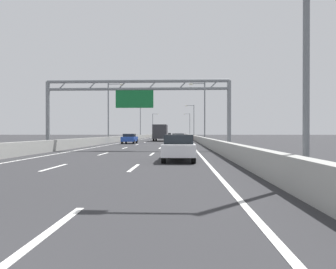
{
  "coord_description": "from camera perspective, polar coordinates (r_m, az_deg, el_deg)",
  "views": [
    {
      "loc": [
        3.88,
        -1.46,
        1.57
      ],
      "look_at": [
        0.8,
        76.02,
        1.11
      ],
      "focal_mm": 33.8,
      "sensor_mm": 36.0,
      "label": 1
    }
  ],
  "objects": [
    {
      "name": "ground_plane",
      "position": [
        101.55,
        0.09,
        -0.55
      ],
      "size": [
        260.0,
        260.0,
        0.0
      ],
      "primitive_type": "plane",
      "color": "#2D2D30"
    },
    {
      "name": "lane_dash_left_1",
      "position": [
        15.15,
        -19.84,
        -5.61
      ],
      "size": [
        0.16,
        3.0,
        0.01
      ],
      "primitive_type": "cube",
      "color": "white",
      "rests_on": "ground_plane"
    },
    {
      "name": "lane_dash_left_2",
      "position": [
        23.7,
        -11.61,
        -3.45
      ],
      "size": [
        0.16,
        3.0,
        0.01
      ],
      "primitive_type": "cube",
      "color": "white",
      "rests_on": "ground_plane"
    },
    {
      "name": "lane_dash_left_3",
      "position": [
        32.5,
        -7.79,
        -2.42
      ],
      "size": [
        0.16,
        3.0,
        0.01
      ],
      "primitive_type": "cube",
      "color": "white",
      "rests_on": "ground_plane"
    },
    {
      "name": "lane_dash_left_4",
      "position": [
        41.38,
        -5.61,
        -1.83
      ],
      "size": [
        0.16,
        3.0,
        0.01
      ],
      "primitive_type": "cube",
      "color": "white",
      "rests_on": "ground_plane"
    },
    {
      "name": "lane_dash_left_5",
      "position": [
        50.3,
        -4.21,
        -1.44
      ],
      "size": [
        0.16,
        3.0,
        0.01
      ],
      "primitive_type": "cube",
      "color": "white",
      "rests_on": "ground_plane"
    },
    {
      "name": "lane_dash_left_6",
      "position": [
        59.25,
        -3.22,
        -1.17
      ],
      "size": [
        0.16,
        3.0,
        0.01
      ],
      "primitive_type": "cube",
      "color": "white",
      "rests_on": "ground_plane"
    },
    {
      "name": "lane_dash_left_7",
      "position": [
        68.21,
        -2.5,
        -0.97
      ],
      "size": [
        0.16,
        3.0,
        0.01
      ],
      "primitive_type": "cube",
      "color": "white",
      "rests_on": "ground_plane"
    },
    {
      "name": "lane_dash_left_8",
      "position": [
        77.18,
        -1.94,
        -0.82
      ],
      "size": [
        0.16,
        3.0,
        0.01
      ],
      "primitive_type": "cube",
      "color": "white",
      "rests_on": "ground_plane"
    },
    {
      "name": "lane_dash_left_9",
      "position": [
        86.16,
        -1.5,
        -0.7
      ],
      "size": [
        0.16,
        3.0,
        0.01
      ],
      "primitive_type": "cube",
      "color": "white",
      "rests_on": "ground_plane"
    },
    {
      "name": "lane_dash_left_10",
      "position": [
        95.14,
        -1.14,
        -0.6
      ],
      "size": [
        0.16,
        3.0,
        0.01
      ],
      "primitive_type": "cube",
      "color": "white",
      "rests_on": "ground_plane"
    },
    {
      "name": "lane_dash_left_11",
      "position": [
        104.13,
        -0.85,
        -0.52
      ],
      "size": [
        0.16,
        3.0,
        0.01
      ],
      "primitive_type": "cube",
      "color": "white",
      "rests_on": "ground_plane"
    },
    {
      "name": "lane_dash_left_12",
      "position": [
        113.11,
        -0.6,
        -0.45
      ],
      "size": [
        0.16,
        3.0,
        0.01
      ],
      "primitive_type": "cube",
      "color": "white",
      "rests_on": "ground_plane"
    },
    {
      "name": "lane_dash_left_13",
      "position": [
        122.1,
        -0.39,
        -0.39
      ],
      "size": [
        0.16,
        3.0,
        0.01
      ],
      "primitive_type": "cube",
      "color": "white",
      "rests_on": "ground_plane"
    },
    {
      "name": "lane_dash_left_14",
      "position": [
        131.09,
        -0.21,
        -0.34
      ],
      "size": [
        0.16,
        3.0,
        0.01
      ],
      "primitive_type": "cube",
      "color": "white",
      "rests_on": "ground_plane"
    },
    {
      "name": "lane_dash_left_15",
      "position": [
        140.08,
        -0.05,
        -0.3
      ],
      "size": [
        0.16,
        3.0,
        0.01
      ],
      "primitive_type": "cube",
      "color": "white",
      "rests_on": "ground_plane"
    },
    {
      "name": "lane_dash_left_16",
      "position": [
        149.08,
        0.09,
        -0.26
      ],
      "size": [
        0.16,
        3.0,
        0.01
      ],
      "primitive_type": "cube",
      "color": "white",
      "rests_on": "ground_plane"
    },
    {
      "name": "lane_dash_left_17",
      "position": [
        158.07,
        0.22,
        -0.23
      ],
      "size": [
        0.16,
        3.0,
        0.01
      ],
      "primitive_type": "cube",
      "color": "white",
      "rests_on": "ground_plane"
    },
    {
      "name": "lane_dash_right_0",
      "position": [
        5.6,
        -20.41,
        -15.92
      ],
      "size": [
        0.16,
        3.0,
        0.01
      ],
      "primitive_type": "cube",
      "color": "white",
      "rests_on": "ground_plane"
    },
    {
      "name": "lane_dash_right_1",
      "position": [
        14.2,
        -6.18,
        -5.99
      ],
      "size": [
        0.16,
        3.0,
        0.01
      ],
      "primitive_type": "cube",
      "color": "white",
      "rests_on": "ground_plane"
    },
    {
      "name": "lane_dash_right_2",
      "position": [
        23.11,
        -2.89,
        -3.54
      ],
      "size": [
        0.16,
        3.0,
        0.01
      ],
      "primitive_type": "cube",
      "color": "white",
      "rests_on": "ground_plane"
    },
    {
      "name": "lane_dash_right_3",
      "position": [
        32.06,
        -1.44,
        -2.46
      ],
      "size": [
        0.16,
        3.0,
        0.01
      ],
      "primitive_type": "cube",
      "color": "white",
      "rests_on": "ground_plane"
    },
    {
      "name": "lane_dash_right_4",
      "position": [
        41.04,
        -0.63,
        -1.85
      ],
      "size": [
        0.16,
        3.0,
        0.01
      ],
      "primitive_type": "cube",
      "color": "white",
      "rests_on": "ground_plane"
    },
    {
      "name": "lane_dash_right_5",
      "position": [
        50.03,
        -0.1,
        -1.45
      ],
      "size": [
        0.16,
        3.0,
        0.01
      ],
      "primitive_type": "cube",
      "color": "white",
      "rests_on": "ground_plane"
    },
    {
      "name": "lane_dash_right_6",
      "position": [
        59.02,
        0.26,
        -1.18
      ],
      "size": [
        0.16,
        3.0,
        0.01
      ],
      "primitive_type": "cube",
      "color": "white",
      "rests_on": "ground_plane"
    },
    {
      "name": "lane_dash_right_7",
      "position": [
        68.01,
        0.53,
        -0.98
      ],
      "size": [
        0.16,
        3.0,
        0.01
      ],
      "primitive_type": "cube",
      "color": "white",
      "rests_on": "ground_plane"
    },
    {
      "name": "lane_dash_right_8",
      "position": [
        77.0,
        0.73,
        -0.82
      ],
      "size": [
        0.16,
        3.0,
        0.01
      ],
      "primitive_type": "cube",
      "color": "white",
      "rests_on": "ground_plane"
    },
    {
      "name": "lane_dash_right_9",
      "position": [
        86.0,
        0.89,
        -0.7
      ],
      "size": [
        0.16,
        3.0,
        0.01
      ],
      "primitive_type": "cube",
      "color": "white",
      "rests_on": "ground_plane"
    },
    {
      "name": "lane_dash_right_10",
      "position": [
        94.99,
        1.02,
        -0.6
      ],
      "size": [
        0.16,
        3.0,
        0.01
      ],
      "primitive_type": "cube",
      "color": "white",
      "rests_on": "ground_plane"
    },
    {
      "name": "lane_dash_right_11",
      "position": [
        103.99,
        1.13,
        -0.52
      ],
      "size": [
        0.16,
        3.0,
        0.01
      ],
      "primitive_type": "cube",
      "color": "white",
      "rests_on": "ground_plane"
    },
    {
      "name": "lane_dash_right_12",
      "position": [
        112.99,
        1.22,
        -0.45
      ],
      "size": [
        0.16,
        3.0,
        0.01
      ],
      "primitive_type": "cube",
      "color": "white",
      "rests_on": "ground_plane"
    },
    {
      "name": "lane_dash_right_13",
      "position": [
        121.99,
        1.3,
        -0.39
      ],
      "size": [
        0.16,
        3.0,
        0.01
      ],
      "primitive_type": "cube",
      "color": "white",
      "rests_on": "ground_plane"
    },
    {
      "name": "lane_dash_right_14",
      "position": [
        130.98,
        1.37,
        -0.34
      ],
      "size": [
        0.16,
        3.0,
        0.01
      ],
      "primitive_type": "cube",
      "color": "white",
      "rests_on": "ground_plane"
    },
    {
      "name": "lane_dash_right_15",
      "position": [
        139.98,
        1.43,
        -0.3
      ],
      "size": [
        0.16,
        3.0,
        0.01
      ],
      "primitive_type": "cube",
      "color": "white",
      "rests_on": "ground_plane"
    },
    {
      "name": "lane_dash_right_16",
      "position": [
        148.98,
        1.48,
        -0.26
      ],
      "size": [
        0.16,
        3.0,
        0.01
      ],
      "primitive_type": "cube",
      "color": "white",
      "rests_on": "ground_plane"
    },
    {
      "name": "lane_dash_right_17",
      "position": [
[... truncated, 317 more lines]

